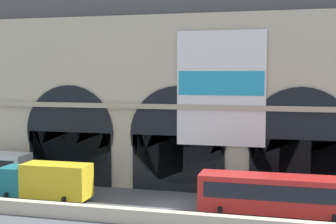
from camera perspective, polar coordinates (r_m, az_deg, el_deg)
The scene contains 5 objects.
ground_plane at distance 37.13m, azimuth -0.60°, elevation -11.52°, with size 200.00×200.00×0.00m, color #54565B.
quay_parapet_wall at distance 32.95m, azimuth -2.62°, elevation -12.72°, with size 90.00×0.70×1.03m, color beige.
station_building at distance 42.66m, azimuth 1.96°, elevation 3.45°, with size 43.50×4.83×19.53m.
box_truck_midwest at distance 39.56m, azimuth -14.62°, elevation -8.12°, with size 7.50×2.91×3.12m.
bus_mideast at distance 34.66m, azimuth 13.10°, elevation -9.77°, with size 11.00×3.25×3.10m.
Camera 1 is at (9.22, -34.44, 10.38)m, focal length 49.85 mm.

